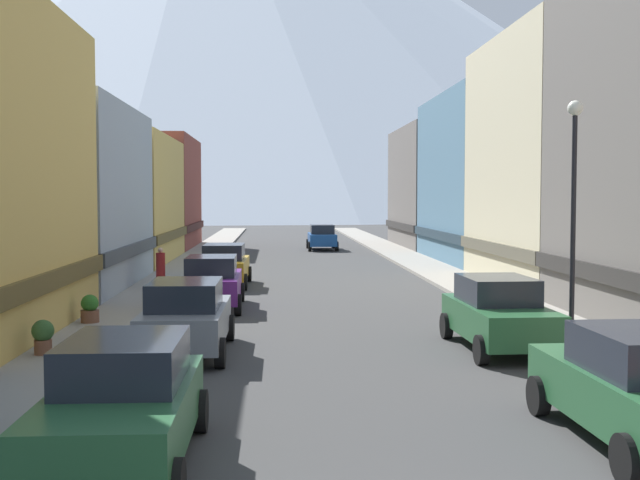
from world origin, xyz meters
The scene contains 20 objects.
sidewalk_left centered at (-6.25, 35.00, 0.07)m, with size 2.50×100.00×0.15m, color gray.
sidewalk_right centered at (6.25, 35.00, 0.07)m, with size 2.50×100.00×0.15m, color gray.
storefront_left_2 centered at (-12.35, 27.30, 3.57)m, with size 10.01×11.34×7.41m.
storefront_left_3 centered at (-11.26, 39.72, 3.42)m, with size 7.82×12.57×7.10m.
storefront_left_4 centered at (-11.45, 52.08, 3.83)m, with size 8.19×11.55×7.95m.
storefront_right_2 centered at (11.01, 27.40, 5.04)m, with size 7.31×11.00×10.43m.
storefront_right_3 centered at (11.62, 39.29, 4.57)m, with size 8.55×12.70×9.47m.
storefront_right_4 centered at (10.62, 52.53, 4.23)m, with size 6.54×12.90×8.78m.
car_left_0 centered at (-3.80, 5.95, 0.90)m, with size 2.07×4.40×1.78m.
car_left_1 centered at (-3.80, 13.81, 0.90)m, with size 2.08×4.41×1.78m.
car_left_2 centered at (-3.80, 21.47, 0.90)m, with size 2.11×4.42×1.78m.
car_left_3 centered at (-3.80, 28.10, 0.90)m, with size 2.14×4.44×1.78m.
car_right_0 centered at (3.80, 6.50, 0.90)m, with size 2.14×4.44×1.78m.
car_right_1 centered at (3.80, 13.96, 0.90)m, with size 2.14×4.44×1.78m.
car_driving_0 centered at (1.60, 50.30, 0.90)m, with size 2.06×4.40×1.78m.
potted_plant_0 centered at (-7.00, 17.84, 0.54)m, with size 0.52×0.52×0.80m.
potted_plant_1 centered at (-7.00, 13.26, 0.58)m, with size 0.51×0.51×0.80m.
pedestrian_0 centered at (-6.25, 26.67, 0.87)m, with size 0.36×0.36×1.58m.
streetlamp_right centered at (5.35, 13.25, 3.99)m, with size 0.36×0.36×5.86m.
mountain_backdrop centered at (-22.57, 260.00, 60.40)m, with size 329.56×329.56×120.80m, color silver.
Camera 1 is at (-1.67, -4.99, 3.77)m, focal length 44.34 mm.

